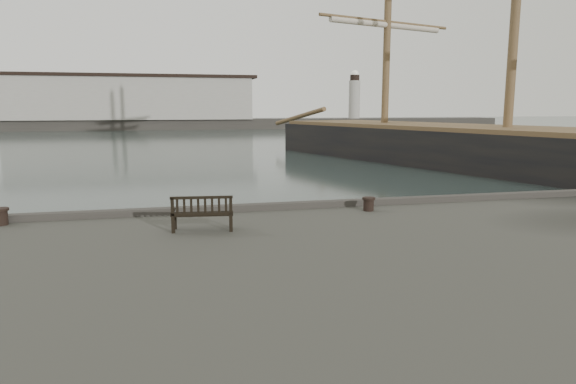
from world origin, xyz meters
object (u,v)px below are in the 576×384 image
(bollard_right, at_px, (369,204))
(tall_ship_main, at_px, (505,158))
(bench, at_px, (203,220))
(bollard_left, at_px, (1,217))

(bollard_right, xyz_separation_m, tall_ship_main, (17.77, 18.42, -0.90))
(tall_ship_main, bearing_deg, bench, -156.45)
(bollard_right, height_order, tall_ship_main, tall_ship_main)
(bollard_right, bearing_deg, bollard_left, 177.39)
(bench, bearing_deg, bollard_left, 166.96)
(tall_ship_main, bearing_deg, bollard_left, -164.23)
(bollard_left, xyz_separation_m, bollard_right, (9.36, -0.43, -0.02))
(bench, distance_m, tall_ship_main, 29.84)
(bench, bearing_deg, tall_ship_main, 48.13)
(bollard_left, relative_size, tall_ship_main, 0.01)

